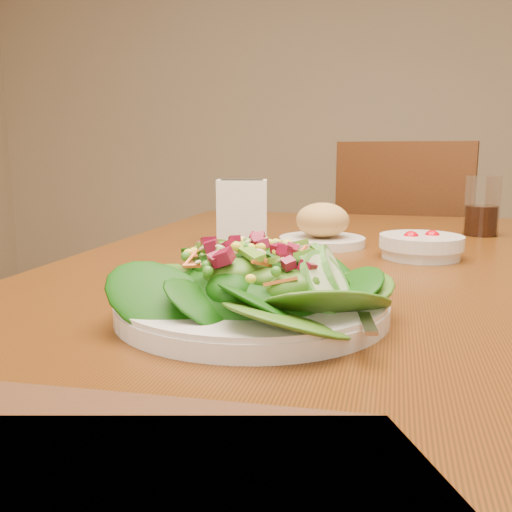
% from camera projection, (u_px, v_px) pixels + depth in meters
% --- Properties ---
extents(dining_table, '(0.90, 1.40, 0.75)m').
position_uv_depth(dining_table, '(328.00, 314.00, 1.01)').
color(dining_table, '#5F2B0C').
rests_on(dining_table, ground_plane).
extents(chair_far, '(0.54, 0.54, 0.96)m').
position_uv_depth(chair_far, '(408.00, 278.00, 1.93)').
color(chair_far, '#47210D').
rests_on(chair_far, ground_plane).
extents(salad_plate, '(0.31, 0.31, 0.09)m').
position_uv_depth(salad_plate, '(261.00, 288.00, 0.65)').
color(salad_plate, silver).
rests_on(salad_plate, dining_table).
extents(bread_plate, '(0.17, 0.17, 0.09)m').
position_uv_depth(bread_plate, '(322.00, 228.00, 1.12)').
color(bread_plate, silver).
rests_on(bread_plate, dining_table).
extents(tomato_bowl, '(0.14, 0.14, 0.05)m').
position_uv_depth(tomato_bowl, '(421.00, 246.00, 1.00)').
color(tomato_bowl, silver).
rests_on(tomato_bowl, dining_table).
extents(drinking_glass, '(0.07, 0.07, 0.13)m').
position_uv_depth(drinking_glass, '(482.00, 210.00, 1.25)').
color(drinking_glass, silver).
rests_on(drinking_glass, dining_table).
extents(napkin_holder, '(0.11, 0.07, 0.13)m').
position_uv_depth(napkin_holder, '(242.00, 210.00, 1.14)').
color(napkin_holder, white).
rests_on(napkin_holder, dining_table).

